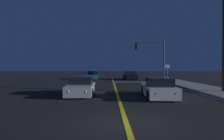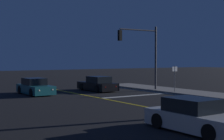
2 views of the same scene
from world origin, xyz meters
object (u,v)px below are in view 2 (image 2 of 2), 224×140
at_px(car_lead_oncoming_black, 98,85).
at_px(street_sign_corner, 175,75).
at_px(car_side_waiting_silver, 195,117).
at_px(traffic_signal_near_right, 143,48).
at_px(car_mid_block_teal, 35,87).

relative_size(car_lead_oncoming_black, street_sign_corner, 1.90).
bearing_deg(car_side_waiting_silver, traffic_signal_near_right, -121.79).
relative_size(car_mid_block_teal, traffic_signal_near_right, 0.74).
height_order(traffic_signal_near_right, street_sign_corner, traffic_signal_near_right).
bearing_deg(car_mid_block_teal, street_sign_corner, 148.22).
relative_size(car_side_waiting_silver, car_mid_block_teal, 1.02).
xyz_separation_m(car_side_waiting_silver, traffic_signal_near_right, (8.42, 13.94, 3.36)).
distance_m(car_lead_oncoming_black, street_sign_corner, 7.08).
bearing_deg(street_sign_corner, car_side_waiting_silver, -130.82).
distance_m(car_mid_block_teal, traffic_signal_near_right, 9.99).
bearing_deg(car_mid_block_teal, car_lead_oncoming_black, 175.48).
xyz_separation_m(traffic_signal_near_right, street_sign_corner, (1.20, -2.80, -2.37)).
bearing_deg(traffic_signal_near_right, car_side_waiting_silver, 58.85).
bearing_deg(traffic_signal_near_right, car_lead_oncoming_black, -42.30).
bearing_deg(car_lead_oncoming_black, car_side_waiting_silver, -109.96).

